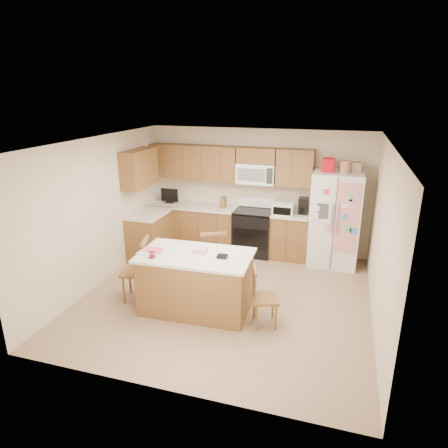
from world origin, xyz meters
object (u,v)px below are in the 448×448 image
(refrigerator, at_px, (335,218))
(windsor_chair_left, at_px, (137,271))
(windsor_chair_right, at_px, (264,298))
(island, at_px, (196,282))
(stove, at_px, (253,231))
(windsor_chair_back, at_px, (213,260))

(refrigerator, relative_size, windsor_chair_left, 1.98)
(windsor_chair_right, bearing_deg, island, 173.60)
(windsor_chair_left, bearing_deg, stove, 60.74)
(refrigerator, relative_size, windsor_chair_back, 1.97)
(stove, bearing_deg, island, -97.83)
(island, xyz_separation_m, windsor_chair_back, (0.00, 0.78, 0.03))
(stove, height_order, windsor_chair_right, stove)
(windsor_chair_back, bearing_deg, windsor_chair_left, -143.39)
(stove, relative_size, island, 0.67)
(windsor_chair_left, bearing_deg, island, -1.85)
(stove, distance_m, island, 2.45)
(refrigerator, bearing_deg, windsor_chair_left, -141.31)
(windsor_chair_left, height_order, windsor_chair_right, windsor_chair_left)
(windsor_chair_left, height_order, windsor_chair_back, windsor_chair_back)
(stove, bearing_deg, refrigerator, -2.30)
(windsor_chair_back, height_order, windsor_chair_right, windsor_chair_back)
(windsor_chair_left, xyz_separation_m, windsor_chair_right, (2.07, -0.15, -0.07))
(refrigerator, height_order, windsor_chair_right, refrigerator)
(stove, bearing_deg, windsor_chair_back, -101.35)
(stove, relative_size, windsor_chair_back, 1.09)
(windsor_chair_back, bearing_deg, stove, 78.65)
(windsor_chair_right, bearing_deg, stove, 105.98)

